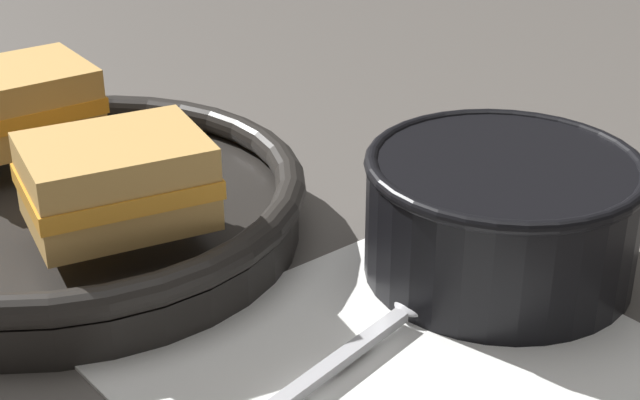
# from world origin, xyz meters

# --- Properties ---
(ground_plane) EXTENTS (4.00, 4.00, 0.00)m
(ground_plane) POSITION_xyz_m (0.00, 0.00, 0.00)
(ground_plane) COLOR #56514C
(napkin) EXTENTS (0.26, 0.22, 0.00)m
(napkin) POSITION_xyz_m (-0.00, -0.05, 0.00)
(napkin) COLOR white
(napkin) RESTS_ON ground_plane
(soup_bowl) EXTENTS (0.15, 0.15, 0.07)m
(soup_bowl) POSITION_xyz_m (0.11, -0.03, 0.04)
(soup_bowl) COLOR black
(soup_bowl) RESTS_ON ground_plane
(spoon) EXTENTS (0.16, 0.04, 0.01)m
(spoon) POSITION_xyz_m (0.03, -0.03, 0.01)
(spoon) COLOR #B7B7BC
(spoon) RESTS_ON napkin
(skillet) EXTENTS (0.28, 0.37, 0.04)m
(skillet) POSITION_xyz_m (-0.05, 0.17, 0.02)
(skillet) COLOR black
(skillet) RESTS_ON ground_plane
(sandwich_near_left) EXTENTS (0.11, 0.10, 0.05)m
(sandwich_near_left) POSITION_xyz_m (-0.05, 0.10, 0.06)
(sandwich_near_left) COLOR tan
(sandwich_near_left) RESTS_ON skillet
(sandwich_near_right) EXTENTS (0.10, 0.09, 0.05)m
(sandwich_near_right) POSITION_xyz_m (-0.04, 0.24, 0.06)
(sandwich_near_right) COLOR tan
(sandwich_near_right) RESTS_ON skillet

